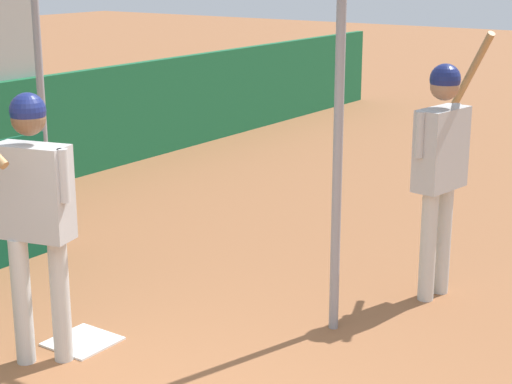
{
  "coord_description": "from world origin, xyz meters",
  "views": [
    {
      "loc": [
        -2.82,
        -2.81,
        2.7
      ],
      "look_at": [
        2.09,
        0.64,
        1.05
      ],
      "focal_mm": 60.0,
      "sensor_mm": 36.0,
      "label": 1
    }
  ],
  "objects": [
    {
      "name": "player_batter",
      "position": [
        0.75,
        1.5,
        1.15
      ],
      "size": [
        0.61,
        0.89,
        2.02
      ],
      "rotation": [
        0.0,
        0.0,
        1.84
      ],
      "color": "silver",
      "rests_on": "ground"
    },
    {
      "name": "home_plate",
      "position": [
        1.12,
        1.49,
        0.01
      ],
      "size": [
        0.44,
        0.44,
        0.02
      ],
      "color": "white",
      "rests_on": "ground"
    },
    {
      "name": "player_waiting",
      "position": [
        3.42,
        -0.22,
        1.18
      ],
      "size": [
        0.83,
        0.48,
        2.16
      ],
      "rotation": [
        0.0,
        0.0,
        -0.15
      ],
      "color": "silver",
      "rests_on": "ground"
    }
  ]
}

